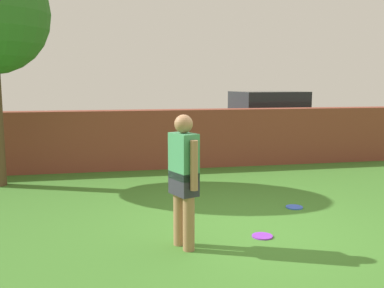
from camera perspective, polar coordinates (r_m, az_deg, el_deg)
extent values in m
plane|color=#3D7528|center=(5.96, 7.61, -11.51)|extent=(40.00, 40.00, 0.00)
cube|color=brown|center=(10.12, -9.29, 0.53)|extent=(13.90, 0.50, 1.36)
cylinder|color=#9E704C|center=(5.40, -1.71, -8.79)|extent=(0.14, 0.14, 0.85)
cylinder|color=#9E704C|center=(5.22, -0.43, -9.38)|extent=(0.14, 0.14, 0.85)
cube|color=#2D2D38|center=(5.21, -1.09, -5.14)|extent=(0.34, 0.42, 0.28)
cube|color=#3F8C59|center=(5.15, -1.10, -1.62)|extent=(0.34, 0.42, 0.55)
sphere|color=#9E704C|center=(5.10, -1.11, 2.65)|extent=(0.22, 0.22, 0.22)
cylinder|color=#9E704C|center=(5.35, -2.37, -2.07)|extent=(0.09, 0.09, 0.58)
cylinder|color=#9E704C|center=(4.98, 0.28, -2.84)|extent=(0.09, 0.09, 0.58)
cube|color=#A51111|center=(13.28, 9.91, 2.47)|extent=(4.36, 2.15, 0.80)
cube|color=#1E2328|center=(13.23, 9.98, 5.49)|extent=(2.15, 1.71, 0.60)
cylinder|color=black|center=(11.97, 5.95, 0.02)|extent=(0.66, 0.29, 0.64)
cylinder|color=black|center=(13.53, 3.06, 0.98)|extent=(0.66, 0.29, 0.64)
cylinder|color=black|center=(13.30, 16.78, 0.52)|extent=(0.66, 0.29, 0.64)
cylinder|color=black|center=(14.72, 13.05, 1.36)|extent=(0.66, 0.29, 0.64)
cylinder|color=purple|center=(5.86, 9.18, -11.81)|extent=(0.27, 0.27, 0.02)
cylinder|color=blue|center=(7.24, 13.24, -8.04)|extent=(0.27, 0.27, 0.02)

